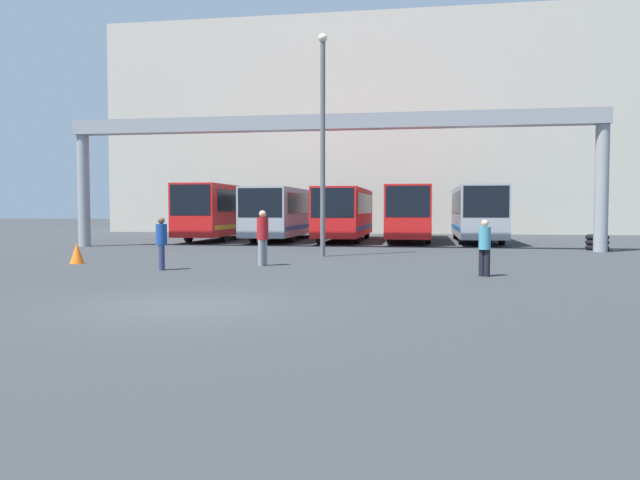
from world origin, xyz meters
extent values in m
plane|color=#2D3033|center=(0.00, 0.00, 0.00)|extent=(200.00, 200.00, 0.00)
cube|color=#B7B2A3|center=(0.00, 42.57, 8.54)|extent=(42.30, 12.00, 17.08)
cylinder|color=gray|center=(-12.43, 17.62, 2.83)|extent=(0.60, 0.60, 5.66)
cylinder|color=gray|center=(12.43, 17.62, 2.83)|extent=(0.60, 0.60, 5.66)
cube|color=gray|center=(0.00, 17.62, 6.01)|extent=(25.47, 0.80, 0.70)
cube|color=red|center=(-7.71, 25.71, 1.84)|extent=(2.48, 11.22, 2.97)
cube|color=black|center=(-7.71, 20.11, 2.39)|extent=(2.28, 0.06, 1.67)
cube|color=black|center=(-7.71, 25.71, 2.39)|extent=(2.51, 9.54, 1.25)
cube|color=orange|center=(-7.71, 25.71, 0.89)|extent=(2.51, 10.66, 0.24)
cylinder|color=black|center=(-8.78, 22.56, 0.49)|extent=(0.28, 0.99, 0.99)
cylinder|color=black|center=(-6.63, 22.56, 0.49)|extent=(0.28, 0.99, 0.99)
cylinder|color=black|center=(-8.78, 28.85, 0.49)|extent=(0.28, 0.99, 0.99)
cylinder|color=black|center=(-6.63, 28.85, 0.49)|extent=(0.28, 0.99, 0.99)
cube|color=#999EA5|center=(-3.85, 26.31, 1.73)|extent=(2.60, 12.43, 2.76)
cube|color=black|center=(-3.85, 20.11, 2.24)|extent=(2.39, 0.06, 1.55)
cube|color=black|center=(-3.85, 26.31, 2.24)|extent=(2.63, 10.56, 1.16)
cube|color=#1966B2|center=(-3.85, 26.31, 0.85)|extent=(2.63, 11.81, 0.24)
cylinder|color=black|center=(-4.99, 22.83, 0.55)|extent=(0.28, 1.09, 1.09)
cylinder|color=black|center=(-2.71, 22.83, 0.55)|extent=(0.28, 1.09, 1.09)
cylinder|color=black|center=(-4.99, 29.79, 0.55)|extent=(0.28, 1.09, 1.09)
cylinder|color=black|center=(-2.71, 29.79, 0.55)|extent=(0.28, 1.09, 1.09)
cube|color=red|center=(0.00, 25.25, 1.73)|extent=(2.45, 10.31, 2.75)
cube|color=black|center=(0.00, 20.11, 2.23)|extent=(2.25, 0.06, 1.54)
cube|color=black|center=(0.00, 25.25, 2.23)|extent=(2.48, 8.76, 1.16)
cube|color=#1966B2|center=(0.00, 25.25, 0.85)|extent=(2.48, 9.80, 0.24)
cylinder|color=black|center=(-1.06, 22.36, 0.54)|extent=(0.28, 1.08, 1.08)
cylinder|color=black|center=(1.06, 22.36, 0.54)|extent=(0.28, 1.08, 1.08)
cylinder|color=black|center=(-1.06, 28.14, 0.54)|extent=(0.28, 1.08, 1.08)
cylinder|color=black|center=(1.06, 28.14, 0.54)|extent=(0.28, 1.08, 1.08)
cube|color=red|center=(3.85, 26.27, 1.77)|extent=(2.42, 12.35, 2.83)
cube|color=black|center=(3.85, 20.11, 2.29)|extent=(2.22, 0.06, 1.59)
cube|color=black|center=(3.85, 26.27, 2.29)|extent=(2.45, 10.50, 1.19)
cube|color=#1966B2|center=(3.85, 26.27, 0.86)|extent=(2.45, 11.73, 0.24)
cylinder|color=black|center=(2.81, 22.81, 0.48)|extent=(0.28, 0.97, 0.97)
cylinder|color=black|center=(4.90, 22.81, 0.48)|extent=(0.28, 0.97, 0.97)
cylinder|color=black|center=(2.81, 29.72, 0.48)|extent=(0.28, 0.97, 0.97)
cylinder|color=black|center=(4.90, 29.72, 0.48)|extent=(0.28, 0.97, 0.97)
cube|color=#999EA5|center=(7.71, 25.44, 1.76)|extent=(2.42, 10.70, 2.82)
cube|color=black|center=(7.71, 20.11, 2.28)|extent=(2.22, 0.06, 1.58)
cube|color=black|center=(7.71, 25.44, 2.28)|extent=(2.45, 9.10, 1.18)
cube|color=#1966B2|center=(7.71, 25.44, 0.86)|extent=(2.45, 10.17, 0.24)
cylinder|color=black|center=(6.66, 22.45, 0.47)|extent=(0.28, 0.93, 0.93)
cylinder|color=black|center=(8.75, 22.45, 0.47)|extent=(0.28, 0.93, 0.93)
cylinder|color=black|center=(6.66, 28.44, 0.47)|extent=(0.28, 0.93, 0.93)
cylinder|color=black|center=(8.75, 28.44, 0.47)|extent=(0.28, 0.93, 0.93)
cylinder|color=gray|center=(-0.66, 8.70, 0.44)|extent=(0.20, 0.20, 0.89)
cylinder|color=gray|center=(-0.73, 8.54, 0.44)|extent=(0.20, 0.20, 0.89)
cylinder|color=#A5191E|center=(-0.70, 8.62, 1.26)|extent=(0.39, 0.39, 0.74)
sphere|color=tan|center=(-0.70, 8.62, 1.74)|extent=(0.24, 0.24, 0.24)
cylinder|color=black|center=(6.30, 6.44, 0.38)|extent=(0.18, 0.18, 0.77)
cylinder|color=black|center=(6.44, 6.38, 0.38)|extent=(0.18, 0.18, 0.77)
cylinder|color=teal|center=(6.37, 6.41, 1.09)|extent=(0.34, 0.34, 0.64)
sphere|color=tan|center=(6.37, 6.41, 1.51)|extent=(0.21, 0.21, 0.21)
cylinder|color=navy|center=(-3.41, 6.57, 0.39)|extent=(0.18, 0.18, 0.79)
cylinder|color=navy|center=(-3.47, 6.71, 0.39)|extent=(0.18, 0.18, 0.79)
cylinder|color=navy|center=(-3.44, 6.64, 1.12)|extent=(0.35, 0.35, 0.66)
sphere|color=brown|center=(-3.44, 6.64, 1.55)|extent=(0.21, 0.21, 0.21)
cone|color=orange|center=(-7.34, 8.34, 0.36)|extent=(0.49, 0.49, 0.72)
torus|color=black|center=(12.63, 18.90, 0.12)|extent=(1.04, 1.04, 0.24)
torus|color=black|center=(12.63, 18.90, 0.36)|extent=(1.04, 1.04, 0.24)
torus|color=black|center=(12.63, 18.90, 0.60)|extent=(1.04, 1.04, 0.24)
cylinder|color=#595B60|center=(0.64, 13.02, 4.27)|extent=(0.20, 0.20, 8.54)
sphere|color=beige|center=(0.64, 13.02, 8.69)|extent=(0.36, 0.36, 0.36)
camera|label=1|loc=(4.66, -11.75, 1.92)|focal=35.00mm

